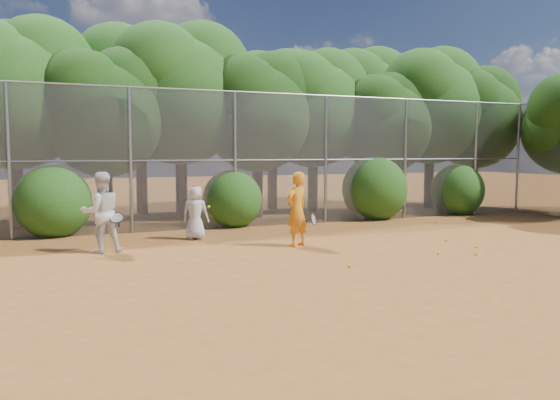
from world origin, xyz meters
name	(u,v)px	position (x,y,z in m)	size (l,w,h in m)	color
ground	(372,262)	(0.00, 0.00, 0.00)	(80.00, 80.00, 0.00)	brown
fence_back	(263,158)	(-0.12, 6.00, 2.05)	(20.05, 0.09, 4.03)	gray
tree_1	(15,86)	(-6.94, 8.54, 4.16)	(4.64, 4.03, 6.35)	black
tree_2	(106,107)	(-4.45, 7.83, 3.58)	(3.99, 3.47, 5.47)	black
tree_3	(182,87)	(-1.94, 8.84, 4.40)	(4.89, 4.26, 6.70)	black
tree_4	(258,107)	(0.55, 8.24, 3.76)	(4.19, 3.64, 5.73)	black
tree_5	(314,103)	(3.06, 9.04, 4.05)	(4.51, 3.92, 6.17)	black
tree_6	(386,119)	(5.55, 8.03, 3.47)	(3.86, 3.36, 5.29)	black
tree_7	(431,101)	(8.06, 8.64, 4.28)	(4.77, 4.14, 6.53)	black
tree_8	(476,113)	(10.05, 8.34, 3.82)	(4.25, 3.70, 5.82)	black
tree_10	(141,86)	(-2.93, 11.05, 4.63)	(5.15, 4.48, 7.06)	black
tree_11	(273,103)	(2.06, 10.64, 4.16)	(4.64, 4.03, 6.35)	black
tree_12	(365,99)	(6.56, 11.24, 4.51)	(5.02, 4.37, 6.88)	black
bush_0	(53,198)	(-6.00, 6.30, 1.00)	(2.00, 2.00, 2.00)	#1D4B12
bush_1	(232,196)	(-1.00, 6.30, 0.90)	(1.80, 1.80, 1.80)	#1D4B12
bush_2	(374,186)	(4.00, 6.30, 1.10)	(2.20, 2.20, 2.20)	#1D4B12
bush_3	(458,188)	(7.50, 6.30, 0.95)	(1.90, 1.90, 1.90)	#1D4B12
player_yellow	(297,209)	(-0.66, 2.30, 0.88)	(0.87, 0.67, 1.77)	orange
player_teen	(195,212)	(-2.63, 4.23, 0.71)	(0.81, 0.73, 1.42)	silver
player_white	(101,212)	(-5.00, 3.22, 0.90)	(0.98, 0.86, 1.80)	silver
ball_0	(438,253)	(1.77, 0.15, 0.03)	(0.07, 0.07, 0.07)	#C4D226
ball_1	(446,241)	(3.04, 1.44, 0.03)	(0.07, 0.07, 0.07)	#C4D226
ball_2	(476,254)	(2.46, -0.25, 0.03)	(0.07, 0.07, 0.07)	#C4D226
ball_3	(476,247)	(3.13, 0.48, 0.03)	(0.07, 0.07, 0.07)	#C4D226
ball_4	(349,266)	(-0.70, -0.30, 0.03)	(0.07, 0.07, 0.07)	#C4D226
ball_5	(436,223)	(4.98, 4.29, 0.03)	(0.07, 0.07, 0.07)	#C4D226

